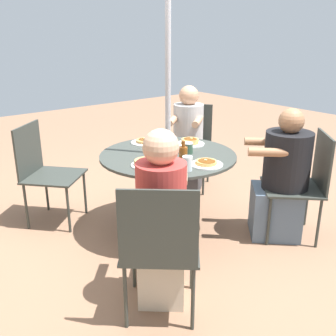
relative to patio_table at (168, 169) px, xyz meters
name	(u,v)px	position (x,y,z in m)	size (l,w,h in m)	color
ground_plane	(168,229)	(0.00, 0.00, -0.58)	(12.00, 12.00, 0.00)	#8C664C
patio_table	(168,169)	(0.00, 0.00, 0.00)	(1.17, 1.17, 0.72)	#383D38
umbrella_pole	(168,117)	(0.00, 0.00, 0.46)	(0.05, 0.05, 2.08)	#ADADB2
patio_chair_north	(44,168)	(0.87, 0.77, -0.05)	(0.67, 0.67, 0.93)	#333833
patio_chair_east	(160,243)	(-0.87, 0.76, -0.05)	(0.67, 0.67, 0.93)	#333833
diner_east	(162,225)	(-0.74, 0.64, -0.02)	(0.54, 0.53, 1.18)	beige
patio_chair_south	(304,179)	(-0.80, -0.83, -0.05)	(0.67, 0.67, 0.93)	#333833
diner_south	(282,181)	(-0.67, -0.70, -0.07)	(0.61, 0.61, 1.13)	slate
patio_chair_west	(190,141)	(0.72, -0.91, -0.05)	(0.66, 0.66, 0.93)	#333833
diner_west	(188,144)	(0.61, -0.76, -0.04)	(0.55, 0.58, 1.17)	#3D3D42
pancake_plate_a	(206,163)	(-0.41, -0.05, 0.15)	(0.26, 0.26, 0.05)	white
pancake_plate_b	(147,163)	(-0.14, 0.32, 0.16)	(0.26, 0.26, 0.06)	white
pancake_plate_c	(190,142)	(0.10, -0.35, 0.16)	(0.26, 0.26, 0.06)	white
pancake_plate_d	(145,142)	(0.41, -0.04, 0.15)	(0.26, 0.26, 0.05)	white
syrup_bottle	(183,153)	(-0.22, 0.02, 0.21)	(0.09, 0.07, 0.17)	brown
coffee_cup	(188,148)	(-0.09, -0.15, 0.19)	(0.09, 0.09, 0.09)	#33513D
drinking_glass_a	(187,163)	(-0.41, 0.14, 0.20)	(0.08, 0.08, 0.11)	silver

